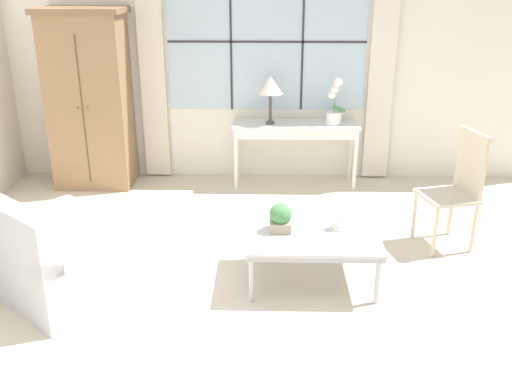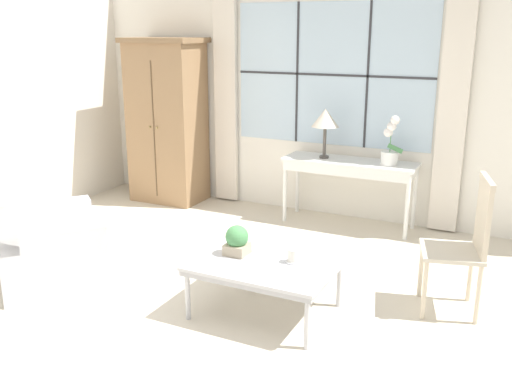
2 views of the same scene
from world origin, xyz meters
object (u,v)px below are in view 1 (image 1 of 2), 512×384
table_lamp (270,86)px  potted_plant_small (280,218)px  console_table (295,131)px  coffee_table (312,237)px  potted_orchid (334,107)px  pillar_candle (337,223)px  side_chair_wooden (459,183)px  armoire (90,99)px  armchair_upholstered (57,261)px

table_lamp → potted_plant_small: (0.09, -2.22, -0.63)m
console_table → coffee_table: (0.05, -2.26, -0.26)m
potted_orchid → coffee_table: size_ratio=0.49×
table_lamp → potted_orchid: size_ratio=1.05×
potted_orchid → potted_plant_small: bearing=-106.1°
console_table → pillar_candle: console_table is taller
console_table → side_chair_wooden: 2.10m
side_chair_wooden → coffee_table: bearing=-152.9°
console_table → potted_orchid: potted_orchid is taller
potted_orchid → console_table: bearing=177.1°
table_lamp → potted_orchid: (0.72, -0.01, -0.23)m
armoire → coffee_table: size_ratio=1.90×
armchair_upholstered → side_chair_wooden: 3.47m
armoire → potted_orchid: size_ratio=3.85×
armchair_upholstered → coffee_table: 2.00m
potted_orchid → coffee_table: bearing=-99.7°
potted_orchid → pillar_candle: bearing=-94.8°
table_lamp → side_chair_wooden: table_lamp is taller
armchair_upholstered → table_lamp: bearing=56.8°
table_lamp → pillar_candle: (0.54, -2.18, -0.69)m
table_lamp → potted_orchid: 0.76m
armoire → side_chair_wooden: armoire is taller
side_chair_wooden → table_lamp: bearing=137.2°
armoire → potted_plant_small: 3.09m
potted_orchid → potted_plant_small: 2.33m
console_table → potted_plant_small: 2.24m
table_lamp → potted_plant_small: 2.31m
armchair_upholstered → pillar_candle: armchair_upholstered is taller
potted_orchid → armchair_upholstered: bearing=-133.5°
side_chair_wooden → armoire: bearing=157.7°
potted_orchid → coffee_table: 2.33m
armoire → console_table: 2.36m
armoire → potted_orchid: bearing=0.4°
armchair_upholstered → side_chair_wooden: bearing=15.8°
pillar_candle → coffee_table: bearing=-161.4°
armoire → side_chair_wooden: size_ratio=1.87×
console_table → coffee_table: console_table is taller
armoire → pillar_candle: bearing=-39.7°
table_lamp → coffee_table: (0.34, -2.25, -0.78)m
armoire → potted_orchid: 2.77m
armoire → side_chair_wooden: (3.73, -1.53, -0.40)m
armoire → armchair_upholstered: size_ratio=1.55×
armoire → pillar_candle: armoire is taller
console_table → pillar_candle: (0.25, -2.19, -0.17)m
potted_plant_small → potted_orchid: bearing=73.9°
table_lamp → pillar_candle: bearing=-76.1°
coffee_table → armoire: bearing=137.1°
potted_orchid → side_chair_wooden: potted_orchid is taller
table_lamp → potted_plant_small: bearing=-87.8°
armoire → console_table: (2.33, 0.04, -0.36)m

